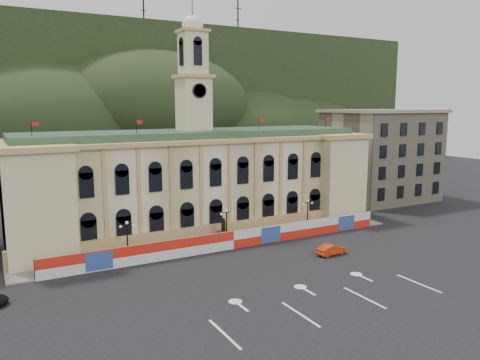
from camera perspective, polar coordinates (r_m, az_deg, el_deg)
ground at (r=52.68m, az=7.04°, el=-12.62°), size 260.00×260.00×0.00m
lane_markings at (r=49.03m, az=10.56°, el=-14.40°), size 26.00×10.00×0.02m
hill_ridge at (r=164.12m, az=-18.81°, el=8.62°), size 230.00×80.00×64.00m
city_hall at (r=74.04m, az=-5.41°, el=0.05°), size 56.20×17.60×37.10m
side_building_right at (r=101.17m, az=16.76°, el=2.97°), size 21.00×17.00×18.60m
hoarding_fence at (r=64.42m, az=-0.80°, el=-7.30°), size 50.00×0.44×2.50m
pavement at (r=67.02m, az=-1.93°, el=-7.70°), size 56.00×5.50×0.16m
statue at (r=66.92m, az=-2.03°, el=-6.73°), size 1.40×1.40×3.72m
lamp_left at (r=60.72m, az=-13.57°, el=-6.79°), size 1.96×0.44×5.15m
lamp_center at (r=65.57m, az=-1.65°, el=-5.36°), size 1.96×0.44×5.15m
lamp_right at (r=72.83m, az=8.23°, el=-3.99°), size 1.96×0.44×5.15m
red_sedan at (r=63.22m, az=11.09°, el=-8.31°), size 2.03×4.46×1.41m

